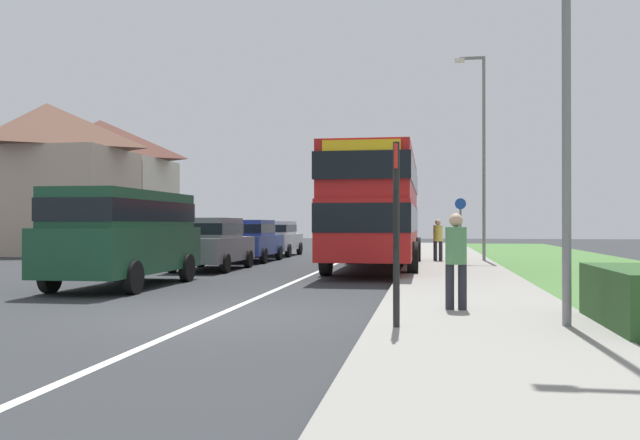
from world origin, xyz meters
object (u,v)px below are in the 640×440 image
Objects in this scene: parked_van_dark_green at (125,230)px; parked_car_silver at (275,237)px; parked_car_blue at (249,239)px; parked_car_grey at (211,242)px; pedestrian_at_stop at (456,256)px; pedestrian_walking_away at (438,238)px; street_lamp_mid at (481,145)px; bus_stop_sign at (396,221)px; double_decker_bus at (376,204)px; cycle_route_sign at (461,226)px.

parked_van_dark_green is 16.02m from parked_car_silver.
parked_car_grey is at bearing -89.21° from parked_car_blue.
parked_car_grey is at bearing 126.12° from pedestrian_at_stop.
pedestrian_walking_away is at bearing 90.33° from pedestrian_at_stop.
pedestrian_walking_away is at bearing -162.20° from street_lamp_mid.
pedestrian_at_stop is at bearing -28.56° from parked_van_dark_green.
street_lamp_mid is at bearing 82.10° from bus_stop_sign.
street_lamp_mid reaches higher than parked_car_grey.
parked_car_grey is (-5.27, -1.15, -1.22)m from double_decker_bus.
double_decker_bus reaches higher than pedestrian_at_stop.
parked_car_silver is at bearing 90.76° from parked_car_grey.
parked_car_blue is at bearing -171.04° from cycle_route_sign.
parked_car_silver is (-0.06, 4.97, -0.02)m from parked_car_blue.
parked_car_silver is 1.75× the size of cycle_route_sign.
street_lamp_mid is at bearing -27.90° from parked_car_silver.
cycle_route_sign reaches higher than pedestrian_at_stop.
parked_car_blue is 0.55× the size of street_lamp_mid.
bus_stop_sign is at bearing -92.65° from pedestrian_walking_away.
parked_car_grey is 10.01m from parked_car_silver.
pedestrian_walking_away is at bearing -2.74° from parked_car_blue.
parked_car_blue is 4.97m from parked_car_silver.
pedestrian_walking_away is 16.86m from bus_stop_sign.
parked_car_silver is at bearing 152.10° from street_lamp_mid.
bus_stop_sign is at bearing -113.26° from pedestrian_at_stop.
double_decker_bus is at bearing -36.03° from parked_car_blue.
cycle_route_sign is (0.91, 1.66, 0.45)m from pedestrian_walking_away.
parked_van_dark_green is 8.65m from pedestrian_at_stop.
pedestrian_walking_away reaches higher than parked_car_blue.
pedestrian_at_stop is 1.00× the size of pedestrian_walking_away.
parked_car_blue is 2.59× the size of pedestrian_walking_away.
double_decker_bus is 2.44× the size of parked_car_blue.
parked_car_blue is at bearing 89.38° from parked_van_dark_green.
street_lamp_mid is (1.63, 0.52, 3.51)m from pedestrian_walking_away.
double_decker_bus is 4.19× the size of cycle_route_sign.
cycle_route_sign is 3.34m from street_lamp_mid.
bus_stop_sign reaches higher than parked_car_blue.
bus_stop_sign is (-0.87, -2.01, 0.56)m from pedestrian_at_stop.
parked_car_silver is (-0.13, 10.01, -0.03)m from parked_car_grey.
double_decker_bus is at bearing 12.26° from parked_car_grey.
bus_stop_sign is (6.53, -12.15, 0.61)m from parked_car_grey.
street_lamp_mid reaches higher than pedestrian_at_stop.
bus_stop_sign is (6.60, -17.18, 0.63)m from parked_car_blue.
parked_car_silver is at bearing 110.50° from pedestrian_at_stop.
parked_car_silver is 21.51m from pedestrian_at_stop.
pedestrian_walking_away is at bearing 87.35° from bus_stop_sign.
cycle_route_sign reaches higher than parked_van_dark_green.
parked_car_grey is 13.81m from bus_stop_sign.
double_decker_bus is at bearing -120.03° from pedestrian_walking_away.
pedestrian_walking_away is at bearing 54.93° from parked_van_dark_green.
parked_car_grey is 1.72× the size of cycle_route_sign.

